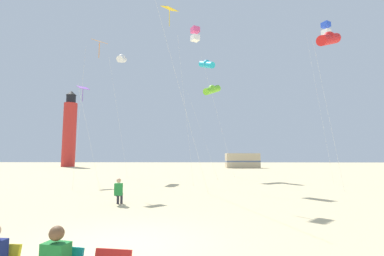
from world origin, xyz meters
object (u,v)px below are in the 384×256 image
object	(u,v)px
kite_tube_white	(122,59)
kite_diamond_orange	(98,47)
lighthouse_distant	(70,131)
kite_flyer_standing	(119,191)
kite_tube_cyan	(207,64)
rv_van_tan	(242,161)
kite_box_blue	(326,29)
kite_box_rainbow	(195,34)
kite_diamond_violet	(83,91)
kite_diamond_gold	(170,16)
kite_tube_lime	(212,90)
kite_tube_scarlet	(329,39)

from	to	relation	value
kite_tube_white	kite_diamond_orange	xyz separation A→B (m)	(1.31, -9.97, -2.89)
kite_tube_white	lighthouse_distant	xyz separation A→B (m)	(-20.30, 30.14, -4.87)
kite_flyer_standing	lighthouse_distant	world-z (taller)	lighthouse_distant
kite_tube_cyan	kite_diamond_orange	size ratio (longest dim) A/B	1.25
kite_flyer_standing	rv_van_tan	distance (m)	42.38
kite_box_blue	kite_box_rainbow	world-z (taller)	kite_box_blue
kite_diamond_violet	kite_diamond_gold	distance (m)	10.72
kite_flyer_standing	kite_diamond_orange	world-z (taller)	kite_diamond_orange
kite_box_blue	kite_box_rainbow	xyz separation A→B (m)	(-11.46, -1.59, -1.06)
kite_diamond_orange	rv_van_tan	world-z (taller)	kite_diamond_orange
kite_tube_cyan	kite_box_rainbow	distance (m)	7.90
kite_box_blue	kite_box_rainbow	distance (m)	11.62
kite_box_blue	kite_tube_white	bearing A→B (deg)	165.37
kite_flyer_standing	kite_tube_cyan	world-z (taller)	kite_tube_cyan
kite_diamond_gold	kite_tube_cyan	bearing A→B (deg)	78.53
kite_diamond_violet	kite_tube_lime	distance (m)	12.55
kite_flyer_standing	kite_box_blue	bearing A→B (deg)	-148.94
kite_diamond_violet	kite_tube_white	bearing A→B (deg)	74.91
kite_diamond_orange	lighthouse_distant	bearing A→B (deg)	118.31
kite_box_blue	kite_tube_cyan	bearing A→B (deg)	148.94
kite_tube_scarlet	kite_box_blue	world-z (taller)	kite_box_blue
kite_tube_white	kite_box_rainbow	bearing A→B (deg)	-39.53
kite_diamond_violet	kite_box_rainbow	distance (m)	10.69
kite_diamond_orange	kite_tube_cyan	bearing A→B (deg)	54.36
lighthouse_distant	rv_van_tan	xyz separation A→B (m)	(36.86, -5.53, -6.45)
kite_tube_cyan	lighthouse_distant	world-z (taller)	lighthouse_distant
kite_diamond_violet	rv_van_tan	bearing A→B (deg)	59.15
kite_flyer_standing	rv_van_tan	size ratio (longest dim) A/B	0.18
kite_box_rainbow	lighthouse_distant	distance (m)	46.74
kite_tube_cyan	kite_diamond_orange	bearing A→B (deg)	-125.64
kite_diamond_orange	kite_box_rainbow	size ratio (longest dim) A/B	0.82
kite_flyer_standing	kite_tube_white	world-z (taller)	kite_tube_white
kite_diamond_violet	kite_box_blue	distance (m)	21.85
kite_box_blue	rv_van_tan	size ratio (longest dim) A/B	2.10
kite_box_rainbow	kite_tube_cyan	bearing A→B (deg)	81.83
kite_box_blue	rv_van_tan	world-z (taller)	kite_box_blue
kite_diamond_violet	kite_tube_lime	bearing A→B (deg)	25.14
kite_tube_cyan	lighthouse_distant	distance (m)	41.67
kite_tube_white	rv_van_tan	distance (m)	31.75
kite_tube_scarlet	lighthouse_distant	size ratio (longest dim) A/B	0.64
kite_diamond_violet	kite_box_rainbow	size ratio (longest dim) A/B	0.64
kite_flyer_standing	kite_tube_lime	distance (m)	18.53
kite_flyer_standing	kite_diamond_violet	world-z (taller)	kite_diamond_violet
kite_tube_scarlet	kite_box_rainbow	world-z (taller)	kite_box_rainbow
kite_tube_scarlet	kite_diamond_orange	bearing A→B (deg)	179.08
kite_tube_scarlet	lighthouse_distant	xyz separation A→B (m)	(-37.61, 40.36, -2.26)
kite_tube_cyan	kite_tube_white	xyz separation A→B (m)	(-9.25, -1.11, 0.32)
kite_box_blue	kite_diamond_orange	distance (m)	19.23
kite_flyer_standing	kite_diamond_violet	size ratio (longest dim) A/B	0.14
kite_tube_scarlet	lighthouse_distant	world-z (taller)	lighthouse_distant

